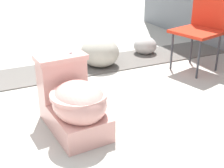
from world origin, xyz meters
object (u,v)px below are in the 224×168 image
at_px(boulder_near, 100,52).
at_px(boulder_far, 145,45).
at_px(folding_chair_left, 204,22).
at_px(toilet, 74,102).

bearing_deg(boulder_near, boulder_far, 103.44).
height_order(folding_chair_left, boulder_far, folding_chair_left).
xyz_separation_m(toilet, boulder_near, (-1.13, 0.69, -0.06)).
bearing_deg(boulder_near, folding_chair_left, 61.95).
xyz_separation_m(boulder_near, boulder_far, (-0.16, 0.68, -0.05)).
height_order(toilet, folding_chair_left, folding_chair_left).
distance_m(toilet, boulder_far, 1.88).
xyz_separation_m(folding_chair_left, boulder_far, (-0.67, -0.28, -0.40)).
xyz_separation_m(folding_chair_left, boulder_near, (-0.51, -0.96, -0.35)).
bearing_deg(folding_chair_left, boulder_far, -81.55).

